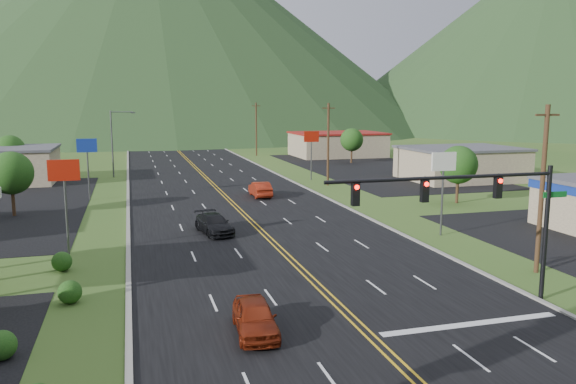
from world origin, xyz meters
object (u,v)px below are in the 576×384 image
object	(u,v)px
car_red_near	(255,318)
car_dark_mid	(214,224)
car_red_far	(260,189)
streetlight_west	(114,139)
traffic_signal	(479,202)

from	to	relation	value
car_red_near	car_dark_mid	size ratio (longest dim) A/B	0.87
car_red_far	car_red_near	bearing A→B (deg)	77.34
streetlight_west	car_dark_mid	world-z (taller)	streetlight_west
car_red_near	car_red_far	bearing A→B (deg)	80.82
streetlight_west	car_red_far	world-z (taller)	streetlight_west
streetlight_west	car_red_near	bearing A→B (deg)	-83.00
car_dark_mid	car_red_far	bearing A→B (deg)	55.52
car_red_far	streetlight_west	bearing A→B (deg)	-53.21
traffic_signal	car_dark_mid	xyz separation A→B (m)	(-10.17, 19.30, -4.60)
traffic_signal	car_dark_mid	bearing A→B (deg)	117.77
traffic_signal	car_red_far	xyz separation A→B (m)	(-2.87, 35.02, -4.52)
streetlight_west	car_dark_mid	xyz separation A→B (m)	(8.00, -36.70, -4.45)
streetlight_west	car_red_near	xyz separation A→B (m)	(6.91, -56.29, -4.44)
traffic_signal	streetlight_west	world-z (taller)	streetlight_west
streetlight_west	car_dark_mid	bearing A→B (deg)	-77.71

